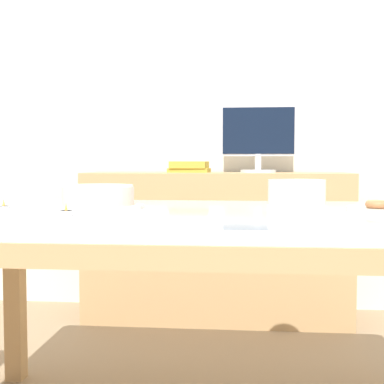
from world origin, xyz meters
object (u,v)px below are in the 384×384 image
(computer_monitor, at_px, (258,139))
(book_stack, at_px, (189,167))
(tealight_near_cakes, at_px, (4,208))
(plate_stack, at_px, (296,192))
(tealight_left_edge, at_px, (66,213))
(cake_chocolate_round, at_px, (98,198))

(computer_monitor, height_order, book_stack, computer_monitor)
(book_stack, xyz_separation_m, tealight_near_cakes, (-0.45, -1.42, -0.12))
(book_stack, bearing_deg, tealight_near_cakes, -107.50)
(book_stack, relative_size, tealight_near_cakes, 6.06)
(computer_monitor, relative_size, plate_stack, 2.02)
(tealight_near_cakes, bearing_deg, tealight_left_edge, -28.25)
(computer_monitor, relative_size, tealight_left_edge, 10.60)
(book_stack, height_order, tealight_left_edge, book_stack)
(book_stack, height_order, cake_chocolate_round, book_stack)
(plate_stack, height_order, tealight_left_edge, plate_stack)
(cake_chocolate_round, height_order, tealight_near_cakes, cake_chocolate_round)
(plate_stack, bearing_deg, tealight_left_edge, -144.10)
(book_stack, bearing_deg, tealight_left_edge, -97.29)
(computer_monitor, distance_m, cake_chocolate_round, 1.44)
(plate_stack, xyz_separation_m, tealight_left_edge, (-0.70, -0.51, -0.03))
(cake_chocolate_round, xyz_separation_m, tealight_near_cakes, (-0.27, -0.12, -0.03))
(computer_monitor, bearing_deg, tealight_near_cakes, -120.61)
(computer_monitor, bearing_deg, cake_chocolate_round, -113.58)
(cake_chocolate_round, bearing_deg, plate_stack, 20.50)
(computer_monitor, distance_m, book_stack, 0.42)
(cake_chocolate_round, height_order, tealight_left_edge, cake_chocolate_round)
(tealight_near_cakes, height_order, tealight_left_edge, same)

